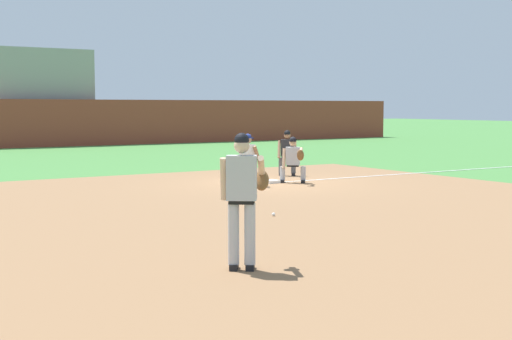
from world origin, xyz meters
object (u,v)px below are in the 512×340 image
baserunner (248,158)px  first_baseman (293,158)px  umpire (287,151)px  first_base_bag (271,182)px  baseball (273,214)px  pitcher (243,192)px

baserunner → first_baseman: bearing=-2.0°
umpire → baserunner: bearing=-144.6°
first_base_bag → baseball: size_ratio=5.14×
first_base_bag → umpire: umpire is taller
first_baseman → baserunner: (-1.51, 0.05, 0.06)m
first_base_bag → first_baseman: (0.54, -0.32, 0.69)m
first_base_bag → baseball: bearing=-123.0°
first_base_bag → baseball: (-3.38, -5.22, -0.01)m
first_base_bag → baserunner: baserunner is taller
pitcher → baserunner: bearing=58.2°
baseball → first_base_bag: bearing=57.0°
first_base_bag → pitcher: bearing=-125.3°
baseball → baserunner: 5.56m
baseball → first_baseman: (3.93, 4.90, 0.69)m
umpire → first_baseman: bearing=-119.9°
first_baseman → umpire: 2.20m
baserunner → umpire: bearing=35.4°
baserunner → pitcher: bearing=-121.8°
first_base_bag → umpire: size_ratio=0.26×
pitcher → umpire: (7.98, 10.53, -0.27)m
baseball → baserunner: bearing=64.0°
first_base_bag → pitcher: size_ratio=0.20×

